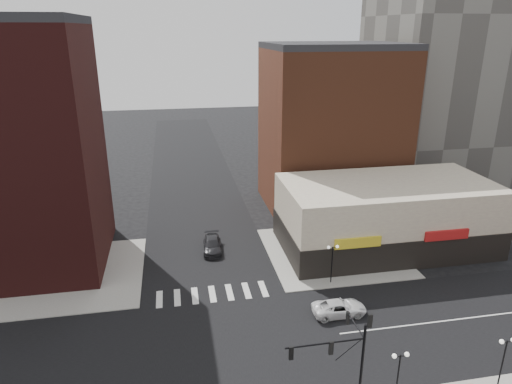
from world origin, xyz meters
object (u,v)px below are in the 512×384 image
object	(u,v)px
street_lamp_se_b	(505,351)
white_suv	(339,308)
street_lamp_ne	(332,254)
street_lamp_se_a	(399,365)
dark_sedan_north	(212,245)
traffic_signal	(347,350)

from	to	relation	value
street_lamp_se_b	white_suv	size ratio (longest dim) A/B	0.84
street_lamp_ne	street_lamp_se_a	bearing A→B (deg)	-93.58
white_suv	dark_sedan_north	bearing A→B (deg)	34.60
white_suv	traffic_signal	bearing A→B (deg)	160.93
street_lamp_se_a	street_lamp_se_b	xyz separation A→B (m)	(8.00, 0.00, 0.00)
street_lamp_se_a	dark_sedan_north	distance (m)	27.56
street_lamp_se_b	dark_sedan_north	size ratio (longest dim) A/B	0.81
traffic_signal	street_lamp_se_a	bearing A→B (deg)	-2.57
street_lamp_ne	white_suv	xyz separation A→B (m)	(-1.08, -5.28, -2.61)
dark_sedan_north	street_lamp_se_b	bearing A→B (deg)	-50.18
white_suv	dark_sedan_north	distance (m)	17.90
street_lamp_se_a	street_lamp_ne	distance (m)	16.03
white_suv	dark_sedan_north	size ratio (longest dim) A/B	0.97
white_suv	dark_sedan_north	world-z (taller)	dark_sedan_north
street_lamp_ne	dark_sedan_north	size ratio (longest dim) A/B	0.81
street_lamp_ne	white_suv	size ratio (longest dim) A/B	0.84
white_suv	street_lamp_ne	bearing A→B (deg)	-11.37
street_lamp_se_b	white_suv	world-z (taller)	street_lamp_se_b
street_lamp_se_a	street_lamp_ne	size ratio (longest dim) A/B	1.00
traffic_signal	street_lamp_se_b	size ratio (longest dim) A/B	1.87
traffic_signal	dark_sedan_north	size ratio (longest dim) A/B	1.52
white_suv	street_lamp_se_a	bearing A→B (deg)	-179.39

